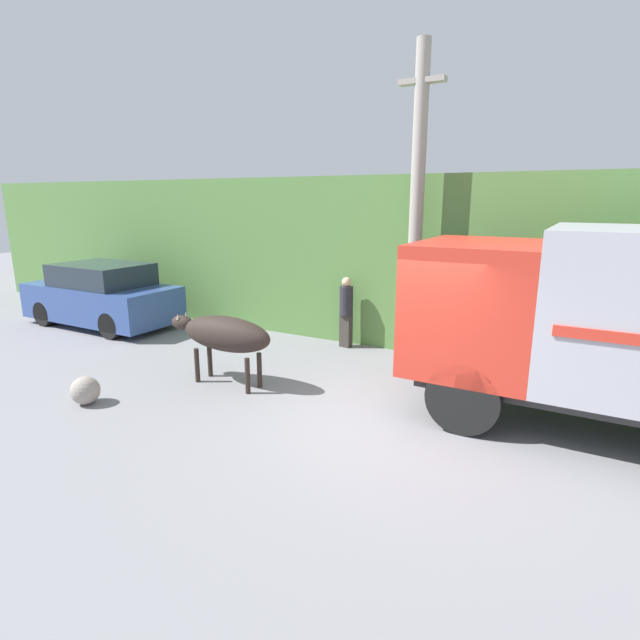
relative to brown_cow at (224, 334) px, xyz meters
The scene contains 7 objects.
ground_plane 3.39m from the brown_cow, ahead, with size 60.00×60.00×0.00m, color gray.
hillside_embankment 7.69m from the brown_cow, 64.81° to the left, with size 32.00×6.78×3.84m.
brown_cow is the anchor object (origin of this frame).
parked_suv 6.00m from the brown_cow, 162.48° to the left, with size 4.28×1.87×1.67m.
pedestrian_on_hill 3.33m from the brown_cow, 74.87° to the left, with size 0.34×0.34×1.62m.
utility_pole 4.57m from the brown_cow, 51.86° to the left, with size 0.90×0.28×6.25m.
roadside_rock 2.47m from the brown_cow, 127.78° to the right, with size 0.47×0.47×0.47m.
Camera 1 is at (2.52, -6.67, 3.35)m, focal length 28.00 mm.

